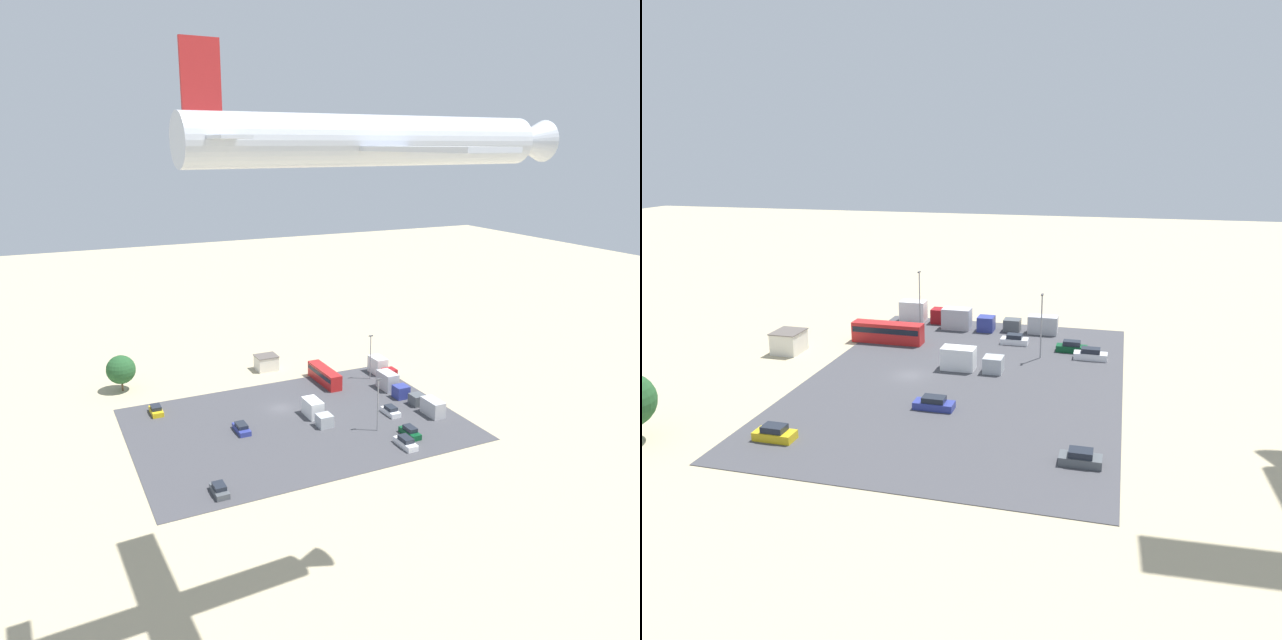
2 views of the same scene
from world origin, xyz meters
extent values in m
plane|color=tan|center=(0.00, 0.00, 0.00)|extent=(400.00, 400.00, 0.00)
cube|color=#424247|center=(0.00, 7.34, 0.04)|extent=(55.24, 39.19, 0.08)
cube|color=silver|center=(-4.90, -20.14, 1.53)|extent=(4.36, 3.82, 3.06)
cube|color=#59514C|center=(-4.90, -20.14, 3.12)|extent=(4.60, 4.06, 0.12)
cube|color=red|center=(-12.73, -7.88, 1.61)|extent=(2.46, 10.91, 3.07)
cube|color=black|center=(-12.73, -7.88, 2.16)|extent=(2.50, 10.47, 0.86)
cube|color=silver|center=(-16.71, 10.91, 0.52)|extent=(1.88, 4.09, 0.88)
cube|color=#1E232D|center=(-16.71, 10.91, 1.28)|extent=(1.58, 2.29, 0.64)
cube|color=silver|center=(-12.39, 22.42, 0.55)|extent=(1.87, 4.61, 0.94)
cube|color=#1E232D|center=(-12.39, 22.42, 1.37)|extent=(1.57, 2.58, 0.69)
cube|color=gold|center=(20.93, -7.23, 0.53)|extent=(1.94, 4.20, 0.90)
cube|color=#1E232D|center=(20.93, -7.23, 1.31)|extent=(1.63, 2.35, 0.66)
cube|color=navy|center=(9.49, 6.18, 0.51)|extent=(1.93, 4.63, 0.85)
cube|color=#1E232D|center=(9.49, 6.18, 1.24)|extent=(1.62, 2.59, 0.62)
cube|color=#0C4723|center=(-15.06, 19.57, 0.56)|extent=(1.74, 4.42, 0.96)
cube|color=#1E232D|center=(-15.06, 19.57, 1.39)|extent=(1.46, 2.47, 0.70)
cube|color=#4C5156|center=(18.38, 23.22, 0.50)|extent=(1.86, 4.01, 0.85)
cube|color=#1E232D|center=(18.38, 23.22, 1.24)|extent=(1.56, 2.25, 0.62)
cube|color=#4C5156|center=(-23.27, 9.38, 1.08)|extent=(2.32, 2.62, 2.01)
cube|color=#B2B2B7|center=(-23.27, 14.33, 1.51)|extent=(2.32, 4.65, 2.87)
cube|color=#ADB2B7|center=(-3.92, 10.29, 1.14)|extent=(2.48, 2.52, 2.12)
cube|color=white|center=(-3.92, 5.53, 1.59)|extent=(2.48, 4.48, 3.02)
cube|color=navy|center=(-22.42, 5.27, 1.27)|extent=(2.59, 2.60, 2.39)
cube|color=#B2B2B7|center=(-22.42, 0.37, 1.79)|extent=(2.59, 4.62, 3.41)
cube|color=maroon|center=(-25.18, -3.42, 1.30)|extent=(2.53, 2.44, 2.44)
cube|color=white|center=(-25.18, -8.03, 1.82)|extent=(2.53, 4.33, 3.48)
cylinder|color=brown|center=(24.64, -21.18, 1.13)|extent=(0.36, 0.36, 2.25)
sphere|color=#235128|center=(24.64, -21.18, 4.36)|extent=(5.61, 5.61, 5.61)
cylinder|color=gray|center=(-11.21, 15.53, 4.57)|extent=(0.20, 0.20, 8.98)
cube|color=#4C4C51|center=(-11.21, 15.53, 9.24)|extent=(0.90, 0.28, 0.20)
cylinder|color=gray|center=(-22.08, -5.83, 4.59)|extent=(0.20, 0.20, 9.01)
cube|color=#4C4C51|center=(-22.08, -5.83, 9.27)|extent=(0.90, 0.28, 0.20)
cylinder|color=silver|center=(12.77, 53.00, 46.66)|extent=(31.36, 5.35, 3.95)
cone|color=silver|center=(-4.01, 52.25, 46.66)|extent=(4.51, 3.95, 3.75)
cube|color=silver|center=(12.77, 53.00, 46.06)|extent=(5.62, 28.26, 0.36)
cube|color=silver|center=(25.87, 53.59, 46.86)|extent=(2.63, 10.08, 0.24)
cube|color=#B22323|center=(26.49, 53.62, 50.82)|extent=(2.82, 0.41, 4.99)
camera|label=1|loc=(38.51, 97.69, 46.42)|focal=35.00mm
camera|label=2|loc=(72.16, 25.63, 28.79)|focal=35.00mm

